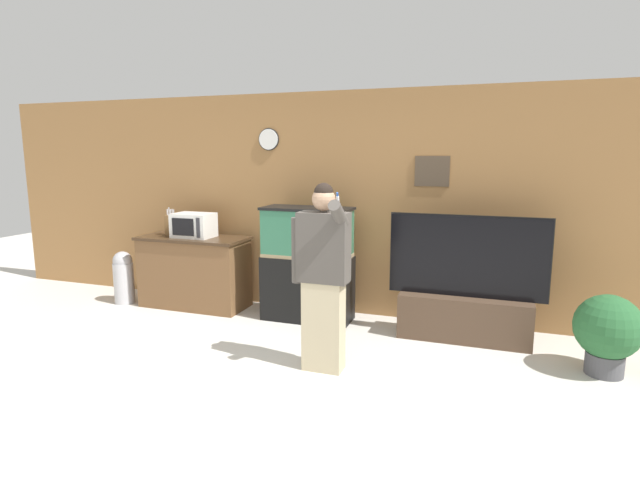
{
  "coord_description": "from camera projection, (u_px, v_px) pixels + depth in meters",
  "views": [
    {
      "loc": [
        1.59,
        -3.16,
        1.89
      ],
      "look_at": [
        -0.01,
        1.41,
        1.05
      ],
      "focal_mm": 28.0,
      "sensor_mm": 36.0,
      "label": 1
    }
  ],
  "objects": [
    {
      "name": "ground_plane",
      "position": [
        260.0,
        406.0,
        3.78
      ],
      "size": [
        18.0,
        18.0,
        0.0
      ],
      "primitive_type": "plane",
      "color": "beige"
    },
    {
      "name": "wall_back_paneled",
      "position": [
        351.0,
        205.0,
        5.84
      ],
      "size": [
        10.0,
        0.08,
        2.6
      ],
      "color": "olive",
      "rests_on": "ground_plane"
    },
    {
      "name": "counter_island",
      "position": [
        195.0,
        272.0,
        6.21
      ],
      "size": [
        1.35,
        0.6,
        0.88
      ],
      "color": "brown",
      "rests_on": "ground_plane"
    },
    {
      "name": "microwave",
      "position": [
        194.0,
        225.0,
        6.09
      ],
      "size": [
        0.48,
        0.34,
        0.29
      ],
      "color": "white",
      "rests_on": "counter_island"
    },
    {
      "name": "knife_block",
      "position": [
        171.0,
        225.0,
        6.22
      ],
      "size": [
        0.13,
        0.09,
        0.35
      ],
      "color": "brown",
      "rests_on": "counter_island"
    },
    {
      "name": "aquarium_on_stand",
      "position": [
        308.0,
        264.0,
        5.67
      ],
      "size": [
        1.01,
        0.44,
        1.3
      ],
      "color": "black",
      "rests_on": "ground_plane"
    },
    {
      "name": "tv_on_stand",
      "position": [
        465.0,
        304.0,
        5.09
      ],
      "size": [
        1.57,
        0.4,
        1.29
      ],
      "color": "#4C3828",
      "rests_on": "ground_plane"
    },
    {
      "name": "person_standing",
      "position": [
        322.0,
        275.0,
        4.29
      ],
      "size": [
        0.52,
        0.39,
        1.65
      ],
      "color": "#BCAD89",
      "rests_on": "ground_plane"
    },
    {
      "name": "potted_plant",
      "position": [
        608.0,
        330.0,
        4.27
      ],
      "size": [
        0.56,
        0.56,
        0.71
      ],
      "color": "#4C4C51",
      "rests_on": "ground_plane"
    },
    {
      "name": "trash_bin",
      "position": [
        124.0,
        276.0,
        6.36
      ],
      "size": [
        0.25,
        0.25,
        0.67
      ],
      "color": "#B7B7BC",
      "rests_on": "ground_plane"
    }
  ]
}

